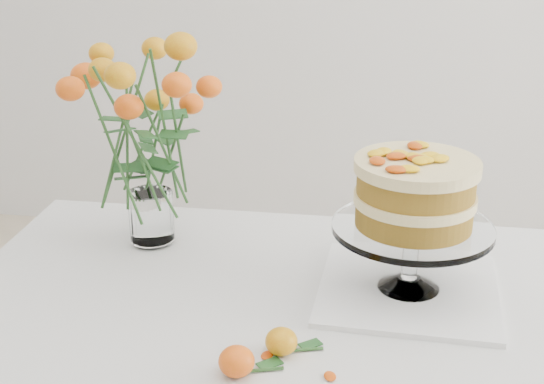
{
  "coord_description": "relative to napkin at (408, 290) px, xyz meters",
  "views": [
    {
      "loc": [
        0.04,
        -1.08,
        1.42
      ],
      "look_at": [
        -0.16,
        0.2,
        0.91
      ],
      "focal_mm": 50.0,
      "sensor_mm": 36.0,
      "label": 1
    }
  ],
  "objects": [
    {
      "name": "stray_petal_b",
      "position": [
        -0.12,
        -0.28,
        -0.0
      ],
      "size": [
        0.03,
        0.02,
        0.0
      ],
      "primitive_type": "ellipsoid",
      "color": "yellow",
      "rests_on": "table"
    },
    {
      "name": "cake_stand",
      "position": [
        0.0,
        -0.0,
        0.17
      ],
      "size": [
        0.28,
        0.28,
        0.25
      ],
      "rotation": [
        0.0,
        0.0,
        -0.1
      ],
      "color": "white",
      "rests_on": "napkin"
    },
    {
      "name": "rose_vase",
      "position": [
        -0.51,
        0.13,
        0.26
      ],
      "size": [
        0.35,
        0.35,
        0.45
      ],
      "rotation": [
        0.0,
        0.0,
        0.24
      ],
      "color": "white",
      "rests_on": "table"
    },
    {
      "name": "loose_rose_far",
      "position": [
        -0.25,
        -0.29,
        0.02
      ],
      "size": [
        0.09,
        0.05,
        0.05
      ],
      "rotation": [
        0.0,
        0.0,
        0.31
      ],
      "color": "#E15B0A",
      "rests_on": "table"
    },
    {
      "name": "loose_rose_near",
      "position": [
        -0.2,
        -0.23,
        0.02
      ],
      "size": [
        0.09,
        0.05,
        0.04
      ],
      "rotation": [
        0.0,
        0.0,
        0.28
      ],
      "color": "gold",
      "rests_on": "table"
    },
    {
      "name": "stray_petal_a",
      "position": [
        -0.22,
        -0.24,
        -0.0
      ],
      "size": [
        0.03,
        0.02,
        0.0
      ],
      "primitive_type": "ellipsoid",
      "color": "yellow",
      "rests_on": "table"
    },
    {
      "name": "table",
      "position": [
        -0.1,
        -0.14,
        -0.09
      ],
      "size": [
        1.43,
        0.93,
        0.76
      ],
      "color": "tan",
      "rests_on": "ground"
    },
    {
      "name": "napkin",
      "position": [
        0.0,
        0.0,
        0.0
      ],
      "size": [
        0.33,
        0.33,
        0.01
      ],
      "primitive_type": "cube",
      "rotation": [
        0.0,
        0.0,
        -0.04
      ],
      "color": "white",
      "rests_on": "table"
    }
  ]
}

